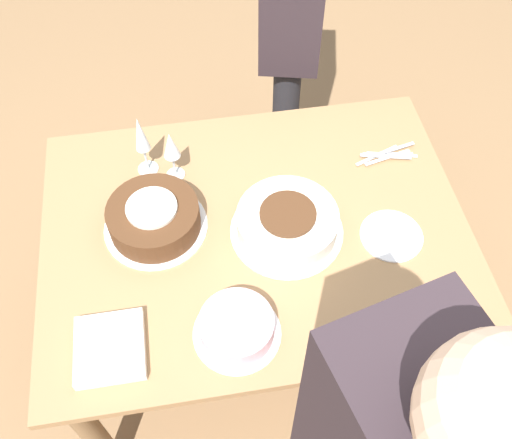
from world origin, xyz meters
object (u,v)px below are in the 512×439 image
at_px(cake_center_white, 287,223).
at_px(wine_glass_near, 171,147).
at_px(cake_back_decorated, 237,328).
at_px(wine_glass_far, 141,137).
at_px(cake_front_chocolate, 154,218).
at_px(person_cutting, 292,3).

height_order(cake_center_white, wine_glass_near, wine_glass_near).
xyz_separation_m(cake_back_decorated, wine_glass_far, (0.21, -0.63, 0.12)).
distance_m(cake_front_chocolate, wine_glass_near, 0.23).
height_order(wine_glass_far, person_cutting, person_cutting).
relative_size(cake_center_white, cake_front_chocolate, 1.09).
xyz_separation_m(cake_center_white, cake_front_chocolate, (0.39, -0.08, 0.00)).
bearing_deg(cake_center_white, wine_glass_far, -38.29).
xyz_separation_m(wine_glass_far, person_cutting, (-0.58, -0.54, 0.05)).
relative_size(cake_front_chocolate, cake_back_decorated, 1.32).
bearing_deg(wine_glass_near, cake_center_white, 138.55).
relative_size(cake_center_white, wine_glass_far, 1.49).
bearing_deg(cake_back_decorated, person_cutting, -107.82).
height_order(cake_center_white, cake_front_chocolate, cake_front_chocolate).
relative_size(cake_front_chocolate, person_cutting, 0.20).
height_order(cake_back_decorated, person_cutting, person_cutting).
xyz_separation_m(cake_back_decorated, wine_glass_near, (0.12, -0.59, 0.10)).
bearing_deg(cake_back_decorated, cake_center_white, -122.54).
distance_m(wine_glass_near, wine_glass_far, 0.10).
bearing_deg(cake_front_chocolate, wine_glass_far, -87.26).
xyz_separation_m(cake_center_white, wine_glass_near, (0.32, -0.28, 0.09)).
relative_size(cake_front_chocolate, wine_glass_near, 1.64).
bearing_deg(wine_glass_far, person_cutting, -137.09).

